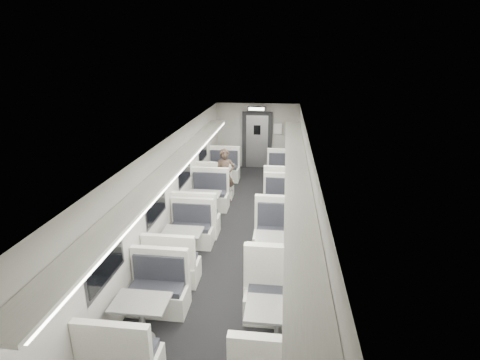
% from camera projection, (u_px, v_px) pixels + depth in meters
% --- Properties ---
extents(room, '(3.24, 12.24, 2.64)m').
position_uv_depth(room, '(237.00, 193.00, 8.22)').
color(room, black).
rests_on(room, ground).
extents(booth_left_a, '(1.05, 2.13, 1.14)m').
position_uv_depth(booth_left_a, '(220.00, 177.00, 11.92)').
color(booth_left_a, white).
rests_on(booth_left_a, room).
extents(booth_left_b, '(1.04, 2.12, 1.13)m').
position_uv_depth(booth_left_b, '(203.00, 207.00, 9.59)').
color(booth_left_b, white).
rests_on(booth_left_b, room).
extents(booth_left_c, '(0.97, 1.97, 1.05)m').
position_uv_depth(booth_left_c, '(183.00, 246.00, 7.70)').
color(booth_left_c, white).
rests_on(booth_left_c, room).
extents(booth_left_d, '(0.98, 1.99, 1.07)m').
position_uv_depth(booth_left_d, '(142.00, 321.00, 5.54)').
color(booth_left_d, white).
rests_on(booth_left_d, room).
extents(booth_right_a, '(1.07, 2.17, 1.16)m').
position_uv_depth(booth_right_a, '(283.00, 181.00, 11.47)').
color(booth_right_a, white).
rests_on(booth_right_a, room).
extents(booth_right_b, '(1.02, 2.06, 1.10)m').
position_uv_depth(booth_right_b, '(282.00, 213.00, 9.26)').
color(booth_right_b, white).
rests_on(booth_right_b, room).
extents(booth_right_c, '(1.16, 2.35, 1.26)m').
position_uv_depth(booth_right_c, '(280.00, 257.00, 7.14)').
color(booth_right_c, white).
rests_on(booth_right_c, room).
extents(booth_right_d, '(1.11, 2.24, 1.20)m').
position_uv_depth(booth_right_d, '(278.00, 331.00, 5.27)').
color(booth_right_d, white).
rests_on(booth_right_d, room).
extents(passenger, '(0.60, 0.43, 1.55)m').
position_uv_depth(passenger, '(225.00, 175.00, 10.77)').
color(passenger, black).
rests_on(passenger, room).
extents(window_a, '(0.02, 1.18, 0.84)m').
position_uv_depth(window_a, '(203.00, 148.00, 11.54)').
color(window_a, black).
rests_on(window_a, room).
extents(window_b, '(0.02, 1.18, 0.84)m').
position_uv_depth(window_b, '(185.00, 168.00, 9.47)').
color(window_b, black).
rests_on(window_b, room).
extents(window_c, '(0.02, 1.18, 0.84)m').
position_uv_depth(window_c, '(156.00, 200.00, 7.40)').
color(window_c, black).
rests_on(window_c, room).
extents(window_d, '(0.02, 1.18, 0.84)m').
position_uv_depth(window_d, '(105.00, 258.00, 5.33)').
color(window_d, black).
rests_on(window_d, room).
extents(luggage_rack_left, '(0.46, 10.40, 0.09)m').
position_uv_depth(luggage_rack_left, '(176.00, 164.00, 7.85)').
color(luggage_rack_left, white).
rests_on(luggage_rack_left, room).
extents(luggage_rack_right, '(0.46, 10.40, 0.09)m').
position_uv_depth(luggage_rack_right, '(296.00, 168.00, 7.57)').
color(luggage_rack_right, white).
rests_on(luggage_rack_right, room).
extents(vestibule_door, '(1.10, 0.13, 2.10)m').
position_uv_depth(vestibule_door, '(257.00, 141.00, 13.85)').
color(vestibule_door, black).
rests_on(vestibule_door, room).
extents(exit_sign, '(0.62, 0.12, 0.16)m').
position_uv_depth(exit_sign, '(256.00, 109.00, 12.99)').
color(exit_sign, black).
rests_on(exit_sign, room).
extents(wall_notice, '(0.32, 0.02, 0.40)m').
position_uv_depth(wall_notice, '(278.00, 129.00, 13.61)').
color(wall_notice, white).
rests_on(wall_notice, room).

